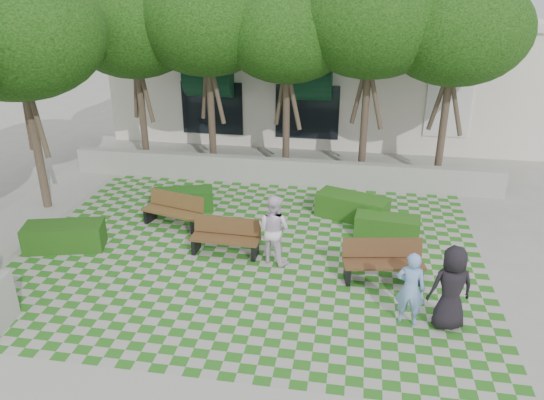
% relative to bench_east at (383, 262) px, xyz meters
% --- Properties ---
extents(ground, '(90.00, 90.00, 0.00)m').
position_rel_bench_east_xyz_m(ground, '(-3.39, -0.35, -0.49)').
color(ground, gray).
rests_on(ground, ground).
extents(lawn, '(12.00, 12.00, 0.00)m').
position_rel_bench_east_xyz_m(lawn, '(-3.39, 0.65, -0.48)').
color(lawn, '#2B721E').
rests_on(lawn, ground).
extents(sidewalk_west, '(2.00, 12.00, 0.01)m').
position_rel_bench_east_xyz_m(sidewalk_west, '(-10.59, 0.65, -0.48)').
color(sidewalk_west, '#9E9B93').
rests_on(sidewalk_west, ground).
extents(retaining_wall, '(15.00, 0.36, 0.90)m').
position_rel_bench_east_xyz_m(retaining_wall, '(-3.39, 5.85, -0.04)').
color(retaining_wall, '#9E9B93').
rests_on(retaining_wall, ground).
extents(bench_east, '(2.00, 0.94, 1.01)m').
position_rel_bench_east_xyz_m(bench_east, '(0.00, 0.00, 0.00)').
color(bench_east, '#50321B').
rests_on(bench_east, ground).
extents(bench_mid, '(1.84, 0.67, 0.96)m').
position_rel_bench_east_xyz_m(bench_mid, '(-4.04, 0.65, -0.03)').
color(bench_mid, '#52361C').
rests_on(bench_mid, ground).
extents(bench_west, '(1.91, 1.06, 0.96)m').
position_rel_bench_east_xyz_m(bench_west, '(-5.95, 2.03, -0.03)').
color(bench_west, brown).
rests_on(bench_west, ground).
extents(hedge_east, '(1.83, 0.88, 0.62)m').
position_rel_bench_east_xyz_m(hedge_east, '(0.18, 2.32, -0.18)').
color(hedge_east, '#204D14').
rests_on(hedge_east, ground).
extents(hedge_midright, '(2.27, 1.50, 0.74)m').
position_rel_bench_east_xyz_m(hedge_midright, '(-0.82, 3.36, -0.12)').
color(hedge_midright, '#215015').
rests_on(hedge_midright, ground).
extents(hedge_midleft, '(1.98, 1.25, 0.65)m').
position_rel_bench_east_xyz_m(hedge_midleft, '(-6.06, 3.18, -0.16)').
color(hedge_midleft, '#194A13').
rests_on(hedge_midleft, ground).
extents(hedge_west, '(2.19, 1.32, 0.72)m').
position_rel_bench_east_xyz_m(hedge_west, '(-8.38, 0.19, -0.13)').
color(hedge_west, '#1C4512').
rests_on(hedge_west, ground).
extents(person_blue, '(0.66, 0.49, 1.68)m').
position_rel_bench_east_xyz_m(person_blue, '(0.49, -1.66, 0.35)').
color(person_blue, '#7DA4E3').
rests_on(person_blue, ground).
extents(person_dark, '(1.02, 0.79, 1.86)m').
position_rel_bench_east_xyz_m(person_dark, '(1.30, -1.64, 0.45)').
color(person_dark, black).
rests_on(person_dark, ground).
extents(person_white, '(1.09, 0.98, 1.83)m').
position_rel_bench_east_xyz_m(person_white, '(-2.73, 0.44, 0.43)').
color(person_white, white).
rests_on(person_white, ground).
extents(tree_row, '(17.70, 13.40, 7.41)m').
position_rel_bench_east_xyz_m(tree_row, '(-5.26, 5.61, 4.69)').
color(tree_row, '#47382B').
rests_on(tree_row, ground).
extents(building, '(18.00, 8.92, 5.15)m').
position_rel_bench_east_xyz_m(building, '(-2.46, 13.73, 2.03)').
color(building, silver).
rests_on(building, ground).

